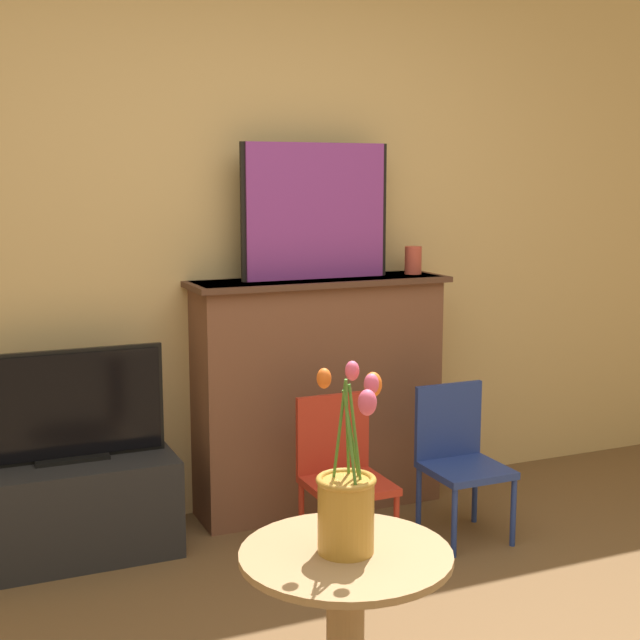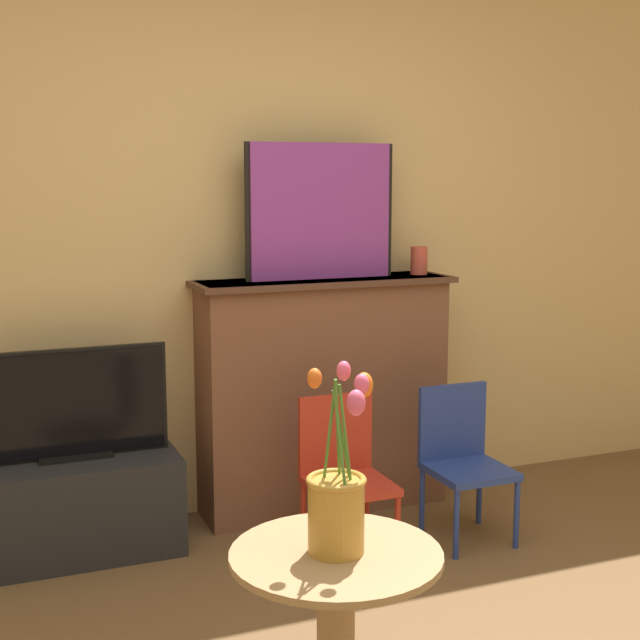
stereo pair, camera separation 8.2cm
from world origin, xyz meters
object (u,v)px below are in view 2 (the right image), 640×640
Objects in this scene: painting at (321,211)px; tv_monitor at (73,405)px; chair_blue at (462,455)px; vase_tulips at (338,499)px; chair_red at (344,468)px.

tv_monitor is at bearing -175.21° from painting.
painting reaches higher than chair_blue.
chair_blue is at bearing -51.91° from painting.
painting reaches higher than vase_tulips.
painting is at bearing 128.09° from chair_blue.
painting is 1.23m from chair_blue.
chair_red is at bearing -22.98° from tv_monitor.
chair_red is (-0.11, -0.52, -1.02)m from painting.
painting is 1.36m from tv_monitor.
vase_tulips is at bearing -73.31° from tv_monitor.
chair_blue is at bearing 46.90° from vase_tulips.
chair_red and chair_blue have the same top height.
painting is 1.08× the size of chair_red.
painting is 1.08× the size of chair_blue.
vase_tulips is (0.48, -1.60, 0.09)m from tv_monitor.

